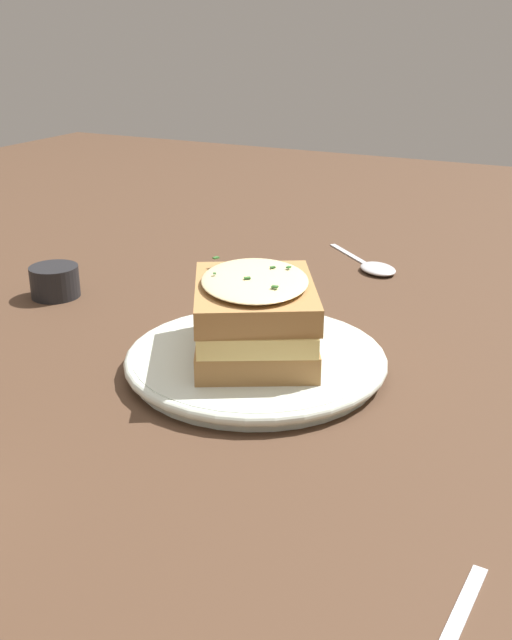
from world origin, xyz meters
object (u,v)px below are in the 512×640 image
object	(u,v)px
sandwich	(255,316)
dinner_plate	(256,360)
condiment_pot	(55,281)
spoon	(376,267)

from	to	relation	value
sandwich	dinner_plate	bearing A→B (deg)	65.75
sandwich	condiment_pot	world-z (taller)	sandwich
condiment_pot	sandwich	bearing A→B (deg)	-13.74
sandwich	condiment_pot	size ratio (longest dim) A/B	3.04
spoon	sandwich	bearing A→B (deg)	40.65
dinner_plate	condiment_pot	size ratio (longest dim) A/B	4.27
dinner_plate	spoon	bearing A→B (deg)	88.63
dinner_plate	sandwich	bearing A→B (deg)	-114.25
spoon	condiment_pot	world-z (taller)	condiment_pot
spoon	condiment_pot	distance (m)	0.41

